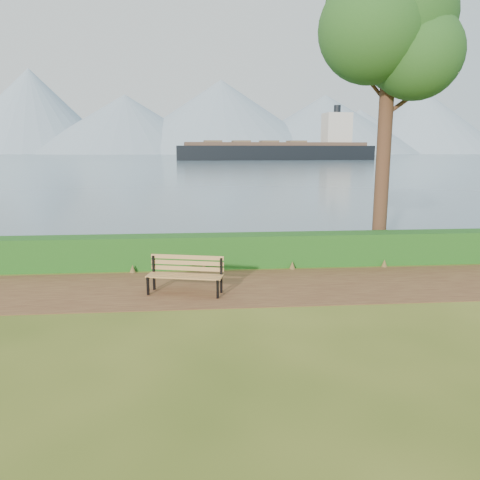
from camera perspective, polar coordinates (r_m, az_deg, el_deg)
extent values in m
plane|color=#405117|center=(12.20, 0.89, -6.15)|extent=(140.00, 140.00, 0.00)
cube|color=#552D1D|center=(12.48, 0.75, -5.72)|extent=(40.00, 3.40, 0.01)
cube|color=#1A4F16|center=(14.58, -0.17, -1.26)|extent=(32.00, 0.85, 1.00)
cube|color=#445B6D|center=(271.62, -4.96, 10.19)|extent=(700.00, 510.00, 0.00)
cone|color=#7B91A4|center=(444.95, -24.07, 14.11)|extent=(140.00, 140.00, 70.00)
cone|color=#7B91A4|center=(411.32, -13.74, 13.53)|extent=(160.00, 160.00, 48.00)
cone|color=#7B91A4|center=(418.03, -2.30, 14.74)|extent=(190.00, 190.00, 62.00)
cone|color=#7B91A4|center=(426.89, 10.26, 13.69)|extent=(170.00, 170.00, 50.00)
cone|color=#7B91A4|center=(467.85, 20.94, 13.40)|extent=(150.00, 150.00, 58.00)
cone|color=#7B91A4|center=(441.90, -6.44, 12.73)|extent=(120.00, 120.00, 35.00)
cone|color=#7B91A4|center=(462.33, 14.31, 12.69)|extent=(130.00, 130.00, 40.00)
cube|color=black|center=(11.94, -11.16, -5.54)|extent=(0.07, 0.07, 0.48)
cube|color=black|center=(12.31, -10.46, -3.98)|extent=(0.07, 0.07, 0.91)
cube|color=black|center=(12.10, -10.82, -4.30)|extent=(0.18, 0.55, 0.05)
cube|color=black|center=(11.48, -2.74, -6.03)|extent=(0.07, 0.07, 0.48)
cube|color=black|center=(11.85, -2.30, -4.38)|extent=(0.07, 0.07, 0.91)
cube|color=black|center=(11.64, -2.52, -4.73)|extent=(0.18, 0.55, 0.05)
cube|color=#A4733F|center=(11.64, -7.02, -4.63)|extent=(1.87, 0.55, 0.04)
cube|color=#A4733F|center=(11.77, -6.84, -4.46)|extent=(1.87, 0.55, 0.04)
cube|color=#A4733F|center=(11.89, -6.67, -4.29)|extent=(1.87, 0.55, 0.04)
cube|color=#A4733F|center=(12.02, -6.50, -4.12)|extent=(1.87, 0.55, 0.04)
cube|color=#A4733F|center=(12.04, -6.44, -3.47)|extent=(1.86, 0.50, 0.11)
cube|color=#A4733F|center=(12.01, -6.45, -2.78)|extent=(1.86, 0.50, 0.11)
cube|color=#A4733F|center=(11.97, -6.47, -2.09)|extent=(1.86, 0.50, 0.11)
cylinder|color=#372116|center=(16.20, 17.22, 12.42)|extent=(0.46, 0.46, 8.27)
sphere|color=#1A4C19|center=(16.68, 17.96, 24.32)|extent=(3.91, 3.91, 3.91)
sphere|color=#1A4C19|center=(17.46, 19.66, 21.27)|extent=(2.99, 2.99, 2.99)
sphere|color=#1A4C19|center=(15.82, 15.81, 23.49)|extent=(3.22, 3.22, 3.22)
sphere|color=#1A4C19|center=(16.10, 20.73, 20.47)|extent=(2.76, 2.76, 2.76)
sphere|color=#1A4C19|center=(17.04, 15.07, 26.17)|extent=(2.53, 2.53, 2.53)
cylinder|color=#372116|center=(16.46, 19.14, 15.49)|extent=(1.21, 0.14, 0.90)
cylinder|color=#372116|center=(16.26, 15.80, 17.78)|extent=(0.94, 0.43, 0.83)
cube|color=black|center=(162.95, 4.33, 10.20)|extent=(67.63, 14.47, 6.71)
cube|color=#4C392E|center=(162.94, 4.35, 11.58)|extent=(62.21, 13.10, 1.15)
cube|color=beige|center=(169.13, 11.69, 13.13)|extent=(9.08, 8.40, 10.55)
cylinder|color=black|center=(169.50, 11.77, 15.23)|extent=(2.30, 2.30, 3.36)
cube|color=brown|center=(159.59, -3.35, 11.89)|extent=(6.12, 6.66, 0.77)
cube|color=brown|center=(160.74, 0.13, 11.90)|extent=(6.12, 6.66, 0.77)
cube|color=brown|center=(162.46, 3.55, 11.87)|extent=(6.12, 6.66, 0.77)
cube|color=brown|center=(164.72, 6.88, 11.80)|extent=(6.12, 6.66, 0.77)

